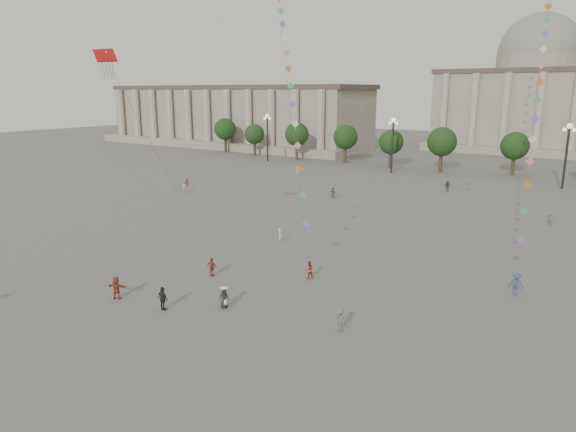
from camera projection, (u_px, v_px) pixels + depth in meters
The scene contains 24 objects.
ground at pixel (197, 320), 36.13m from camera, with size 360.00×360.00×0.00m, color #5D5A58.
hall_west at pixel (233, 116), 150.47m from camera, with size 84.00×26.22×17.20m.
hall_central at pixel (534, 96), 136.82m from camera, with size 48.30×34.30×35.50m.
tree_row at pixel (483, 146), 97.67m from camera, with size 137.12×5.12×8.00m.
lamp_post_far_west at pixel (267, 129), 115.19m from camera, with size 2.00×0.90×10.65m.
lamp_post_mid_west at pixel (393, 135), 98.90m from camera, with size 2.00×0.90×10.65m.
lamp_post_mid_east at pixel (568, 144), 82.62m from camera, with size 2.00×0.90×10.65m.
person_crowd_0 at pixel (447, 186), 81.34m from camera, with size 1.10×0.46×1.88m, color navy.
person_crowd_1 at pixel (184, 187), 80.70m from camera, with size 0.91×0.71×1.87m, color silver.
person_crowd_2 at pixel (187, 183), 85.11m from camera, with size 1.04×0.60×1.62m, color #983C29.
person_crowd_4 at pixel (467, 185), 82.98m from camera, with size 1.41×0.45×1.52m, color beige.
person_crowd_6 at pixel (339, 320), 34.16m from camera, with size 1.06×0.61×1.64m, color slate.
person_crowd_7 at pixel (551, 218), 61.34m from camera, with size 1.59×0.51×1.71m, color #B9B9B5.
person_crowd_10 at pixel (297, 171), 96.94m from camera, with size 0.67×0.44×1.83m, color silver.
person_crowd_12 at pixel (333, 192), 76.94m from camera, with size 1.52×0.48×1.64m, color slate.
person_crowd_13 at pixel (280, 235), 54.46m from camera, with size 0.56×0.37×1.53m, color silver.
tourist_0 at pixel (212, 267), 44.40m from camera, with size 0.97×0.41×1.66m, color brown.
tourist_2 at pixel (116, 288), 39.57m from camera, with size 1.65×0.52×1.77m, color #9B402A.
tourist_4 at pixel (163, 299), 37.49m from camera, with size 1.05×0.44×1.79m, color black.
kite_flyer_0 at pixel (309, 270), 43.91m from camera, with size 0.76×0.59×1.55m, color #A13E2B.
kite_flyer_1 at pixel (516, 284), 40.26m from camera, with size 1.18×0.68×1.82m, color #354679.
hat_person at pixel (224, 297), 37.90m from camera, with size 0.89×0.76×1.69m.
dragon_kite at pixel (107, 66), 42.02m from camera, with size 5.06×2.06×18.90m.
kite_train_west at pixel (279, 5), 61.18m from camera, with size 29.75×33.97×63.43m.
Camera 1 is at (23.99, -24.06, 15.69)m, focal length 32.00 mm.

